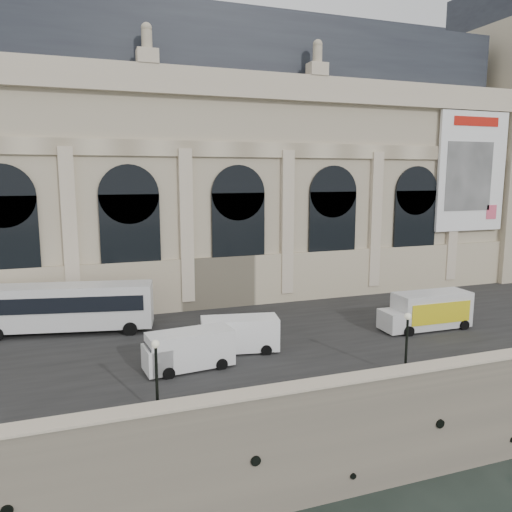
{
  "coord_description": "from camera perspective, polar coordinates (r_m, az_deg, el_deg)",
  "views": [
    {
      "loc": [
        -18.17,
        -23.11,
        18.68
      ],
      "look_at": [
        -2.17,
        22.0,
        10.87
      ],
      "focal_mm": 35.0,
      "sensor_mm": 36.0,
      "label": 1
    }
  ],
  "objects": [
    {
      "name": "bus_left",
      "position": [
        43.03,
        -20.8,
        -5.41
      ],
      "size": [
        13.75,
        5.44,
        3.97
      ],
      "color": "silver",
      "rests_on": "quay"
    },
    {
      "name": "lamp_left",
      "position": [
        27.41,
        -11.28,
        -13.62
      ],
      "size": [
        0.43,
        0.43,
        4.23
      ],
      "color": "black",
      "rests_on": "quay"
    },
    {
      "name": "van_c",
      "position": [
        33.51,
        -8.12,
        -10.65
      ],
      "size": [
        5.98,
        2.86,
        2.58
      ],
      "color": "white",
      "rests_on": "quay"
    },
    {
      "name": "museum",
      "position": [
        55.34,
        -6.91,
        10.28
      ],
      "size": [
        69.0,
        18.7,
        29.1
      ],
      "color": "#B7AB8D",
      "rests_on": "quay"
    },
    {
      "name": "box_truck",
      "position": [
        43.8,
        18.96,
        -5.96
      ],
      "size": [
        7.73,
        2.87,
        3.09
      ],
      "color": "silver",
      "rests_on": "quay"
    },
    {
      "name": "street",
      "position": [
        43.21,
        6.33,
        -7.81
      ],
      "size": [
        160.0,
        24.0,
        0.06
      ],
      "primitive_type": "cube",
      "color": "#2D2D2D",
      "rests_on": "quay"
    },
    {
      "name": "van_b",
      "position": [
        36.37,
        -2.43,
        -8.97
      ],
      "size": [
        6.02,
        3.17,
        2.55
      ],
      "color": "white",
      "rests_on": "quay"
    },
    {
      "name": "parapet",
      "position": [
        32.22,
        17.05,
        -13.15
      ],
      "size": [
        160.0,
        1.4,
        1.21
      ],
      "color": "gray",
      "rests_on": "quay"
    },
    {
      "name": "ground",
      "position": [
        34.83,
        17.13,
        -23.61
      ],
      "size": [
        260.0,
        260.0,
        0.0
      ],
      "primitive_type": "plane",
      "color": "black",
      "rests_on": "ground"
    },
    {
      "name": "lamp_right",
      "position": [
        33.12,
        16.81,
        -9.79
      ],
      "size": [
        0.43,
        0.43,
        4.21
      ],
      "color": "black",
      "rests_on": "quay"
    },
    {
      "name": "quay",
      "position": [
        62.87,
        -2.11,
        -5.18
      ],
      "size": [
        160.0,
        70.0,
        6.0
      ],
      "primitive_type": "cube",
      "color": "gray",
      "rests_on": "ground"
    },
    {
      "name": "clock_pavilion",
      "position": [
        73.14,
        26.67,
        12.02
      ],
      "size": [
        13.0,
        14.72,
        36.7
      ],
      "color": "#B7AB8D",
      "rests_on": "quay"
    }
  ]
}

